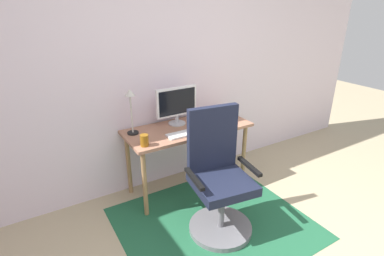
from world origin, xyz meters
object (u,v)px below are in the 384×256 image
coffee_cup (144,140)px  cell_phone (229,122)px  keyboard (188,133)px  desk_lamp (131,104)px  desk (188,135)px  monitor (177,103)px  computer_mouse (216,124)px  office_chair (219,185)px

coffee_cup → cell_phone: bearing=3.6°
keyboard → desk_lamp: size_ratio=0.97×
desk → keyboard: 0.19m
cell_phone → desk: bearing=176.6°
monitor → cell_phone: monitor is taller
coffee_cup → desk_lamp: (0.01, 0.31, 0.25)m
desk → computer_mouse: bearing=-25.3°
keyboard → office_chair: bearing=-91.3°
desk → desk_lamp: (-0.54, 0.13, 0.39)m
computer_mouse → cell_phone: computer_mouse is taller
desk → office_chair: 0.72m
monitor → keyboard: (-0.03, -0.28, -0.22)m
monitor → computer_mouse: size_ratio=4.32×
desk_lamp → keyboard: bearing=-31.1°
keyboard → office_chair: office_chair is taller
cell_phone → office_chair: size_ratio=0.13×
monitor → desk_lamp: bearing=-179.6°
office_chair → cell_phone: bearing=55.7°
keyboard → cell_phone: size_ratio=3.07×
monitor → coffee_cup: bearing=-147.6°
coffee_cup → desk_lamp: size_ratio=0.24×
computer_mouse → coffee_cup: 0.82m
cell_phone → office_chair: 0.83m
coffee_cup → cell_phone: 0.98m
coffee_cup → office_chair: size_ratio=0.10×
cell_phone → coffee_cup: bearing=-164.4°
cell_phone → computer_mouse: bearing=-165.4°
keyboard → desk_lamp: desk_lamp is taller
monitor → keyboard: size_ratio=1.04×
desk → office_chair: size_ratio=1.17×
monitor → coffee_cup: monitor is taller
desk → desk_lamp: size_ratio=2.92×
coffee_cup → computer_mouse: bearing=3.8°
keyboard → office_chair: size_ratio=0.39×
coffee_cup → desk_lamp: bearing=88.6°
desk → coffee_cup: size_ratio=12.20×
coffee_cup → cell_phone: size_ratio=0.76×
coffee_cup → desk: bearing=18.2°
computer_mouse → desk_lamp: desk_lamp is taller
keyboard → cell_phone: (0.52, 0.03, -0.00)m
coffee_cup → desk_lamp: desk_lamp is taller
monitor → office_chair: (-0.04, -0.83, -0.50)m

